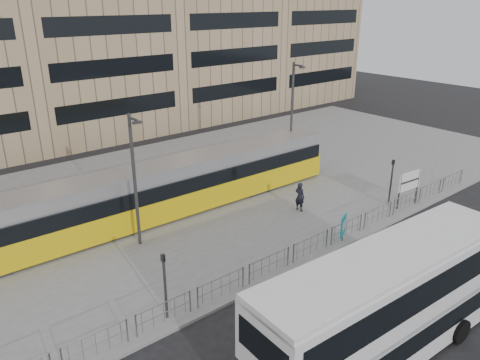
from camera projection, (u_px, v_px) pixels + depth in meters
ground at (286, 276)px, 23.45m from camera, size 120.00×120.00×0.00m
plaza at (163, 200)px, 32.06m from camera, size 64.00×24.00×0.15m
kerb at (285, 274)px, 23.46m from camera, size 64.00×0.25×0.17m
pedestrian_barrier at (307, 243)px, 24.64m from camera, size 32.07×0.07×1.10m
road_markings at (364, 306)px, 21.16m from camera, size 62.00×0.12×0.01m
double_decker_bus at (385, 304)px, 17.20m from camera, size 11.76×3.43×4.66m
tram at (139, 196)px, 28.15m from camera, size 29.07×3.28×3.42m
station_sign at (409, 182)px, 30.45m from camera, size 2.07×0.27×2.38m
ad_panel at (343, 226)px, 26.21m from camera, size 0.81×0.41×1.61m
pedestrian at (300, 197)px, 30.03m from camera, size 0.55×0.75×1.91m
traffic_light_west at (165, 278)px, 19.48m from camera, size 0.17×0.21×3.10m
traffic_light_east at (392, 176)px, 30.64m from camera, size 0.20×0.23×3.10m
lamp_post_west at (135, 176)px, 24.72m from camera, size 0.45×1.04×7.44m
lamp_post_east at (292, 115)px, 35.07m from camera, size 0.45×1.04×8.56m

